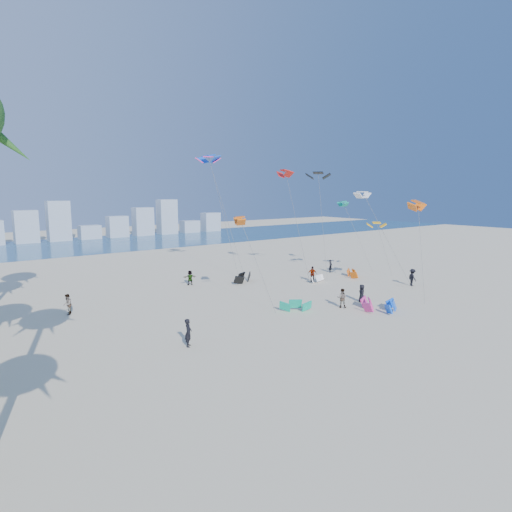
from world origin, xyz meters
TOP-DOWN VIEW (x-y plane):
  - ground at (0.00, 0.00)m, footprint 220.00×220.00m
  - ocean at (0.00, 72.00)m, footprint 220.00×220.00m
  - kitesurfer_near at (-7.39, 9.94)m, footprint 0.78×0.84m
  - kitesurfer_mid at (8.35, 10.28)m, footprint 1.04×1.07m
  - kitesurfers_far at (9.17, 18.57)m, footprint 34.29×17.36m
  - grounded_kites at (10.65, 15.18)m, footprint 18.39×20.40m
  - flying_kites at (13.01, 21.37)m, footprint 25.36×26.07m
  - distant_skyline at (-1.19, 82.00)m, footprint 85.00×3.00m

SIDE VIEW (x-z plane):
  - ground at x=0.00m, z-range 0.00..0.00m
  - ocean at x=0.00m, z-range 0.01..0.01m
  - grounded_kites at x=10.65m, z-range -0.05..0.98m
  - kitesurfer_mid at x=8.35m, z-range 0.00..1.74m
  - kitesurfers_far at x=9.17m, z-range -0.07..1.83m
  - kitesurfer_near at x=-7.39m, z-range 0.00..1.92m
  - distant_skyline at x=-1.19m, z-range -1.11..7.29m
  - flying_kites at x=13.01m, z-range 3.80..19.05m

